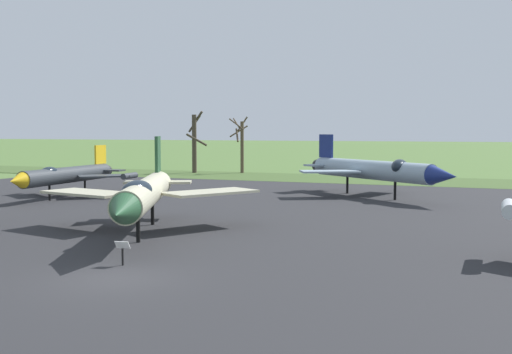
{
  "coord_description": "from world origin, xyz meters",
  "views": [
    {
      "loc": [
        12.55,
        -17.9,
        5.13
      ],
      "look_at": [
        -2.26,
        18.22,
        2.27
      ],
      "focal_mm": 44.04,
      "sensor_mm": 36.0,
      "label": 1
    }
  ],
  "objects": [
    {
      "name": "jet_fighter_rear_center",
      "position": [
        -4.14,
        8.35,
        2.08
      ],
      "size": [
        10.54,
        14.19,
        4.83
      ],
      "color": "#B7B293",
      "rests_on": "ground"
    },
    {
      "name": "ground_plane",
      "position": [
        0.0,
        0.0,
        0.0
      ],
      "size": [
        600.0,
        600.0,
        0.0
      ],
      "primitive_type": "plane",
      "color": "#4C6B33"
    },
    {
      "name": "bare_tree_left_of_center",
      "position": [
        -18.03,
        51.96,
        3.74
      ],
      "size": [
        2.53,
        3.13,
        6.92
      ],
      "color": "brown",
      "rests_on": "ground"
    },
    {
      "name": "bare_tree_far_left",
      "position": [
        -23.33,
        49.95,
        3.94
      ],
      "size": [
        2.91,
        2.92,
        7.59
      ],
      "color": "#42382D",
      "rests_on": "ground"
    },
    {
      "name": "jet_fighter_rear_left",
      "position": [
        -18.98,
        20.86,
        1.8
      ],
      "size": [
        9.3,
        12.63,
        3.95
      ],
      "color": "#33383D",
      "rests_on": "ground"
    },
    {
      "name": "grass_verge_strip",
      "position": [
        0.0,
        47.13,
        0.03
      ],
      "size": [
        135.62,
        12.0,
        0.06
      ],
      "primitive_type": "cube",
      "color": "#3F5829",
      "rests_on": "ground"
    },
    {
      "name": "asphalt_apron",
      "position": [
        0.0,
        15.42,
        0.03
      ],
      "size": [
        75.62,
        51.42,
        0.05
      ],
      "primitive_type": "cube",
      "color": "#28282B",
      "rests_on": "ground"
    },
    {
      "name": "info_placard_rear_center",
      "position": [
        -1.02,
        1.88,
        0.62
      ],
      "size": [
        0.59,
        0.29,
        0.99
      ],
      "color": "black",
      "rests_on": "ground"
    },
    {
      "name": "jet_fighter_rear_right",
      "position": [
        2.83,
        29.98,
        2.18
      ],
      "size": [
        13.53,
        11.41,
        4.85
      ],
      "color": "#8EA3B2",
      "rests_on": "ground"
    }
  ]
}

